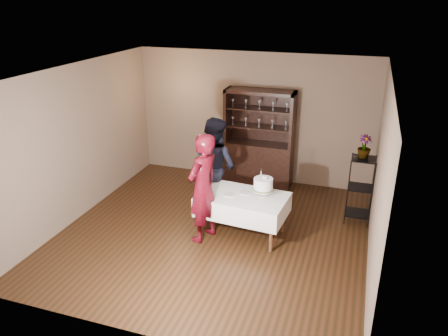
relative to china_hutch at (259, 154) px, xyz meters
The scene contains 14 objects.
floor 2.36m from the china_hutch, 95.08° to the right, with size 5.00×5.00×0.00m, color black.
ceiling 3.04m from the china_hutch, 95.08° to the right, with size 5.00×5.00×0.00m, color silver.
back_wall 0.76m from the china_hutch, 128.88° to the left, with size 5.00×0.02×2.70m, color brown.
wall_left 3.58m from the china_hutch, 140.17° to the right, with size 0.02×5.00×2.70m, color brown.
wall_right 3.29m from the china_hutch, 44.39° to the right, with size 0.02×5.00×2.70m, color brown.
china_hutch is the anchor object (origin of this frame).
plant_etagere 2.33m from the china_hutch, 26.83° to the right, with size 0.42×0.42×1.20m.
cake_table 2.15m from the china_hutch, 82.87° to the right, with size 1.50×1.00×0.71m.
woman 2.48m from the china_hutch, 97.03° to the right, with size 0.66×0.43×1.81m, color #3C0512.
man 1.56m from the china_hutch, 106.68° to the right, with size 0.87×0.68×1.79m, color black.
cake 2.12m from the china_hutch, 74.08° to the right, with size 0.35×0.35×0.48m.
plate_near 2.18m from the china_hutch, 88.61° to the right, with size 0.19×0.19×0.01m, color beige.
plate_far 2.05m from the china_hutch, 82.07° to the right, with size 0.19×0.19×0.01m, color beige.
potted_plant 2.41m from the china_hutch, 26.33° to the right, with size 0.22×0.22×0.39m, color #466D33.
Camera 1 is at (2.19, -6.06, 3.82)m, focal length 35.00 mm.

